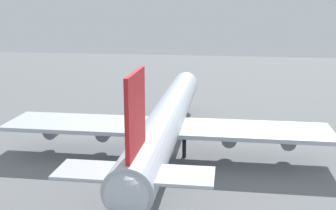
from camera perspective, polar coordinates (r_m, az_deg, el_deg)
name	(u,v)px	position (r m, az deg, el deg)	size (l,w,h in m)	color
ground_plane	(168,150)	(80.29, 0.00, -6.00)	(281.57, 281.57, 0.00)	slate
cargo_airplane	(168,118)	(77.98, -0.04, -1.79)	(70.39, 57.22, 19.20)	silver
safety_cone_nose	(181,107)	(110.40, 1.81, -0.26)	(0.53, 0.53, 0.76)	orange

